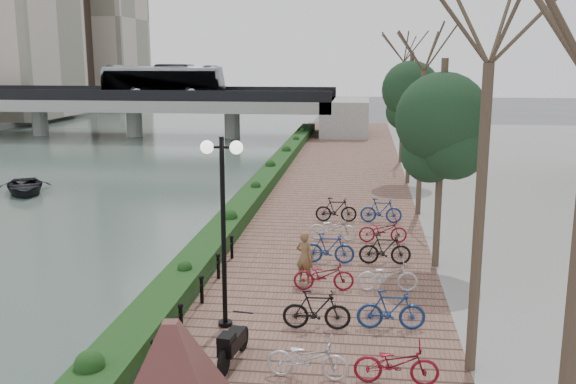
% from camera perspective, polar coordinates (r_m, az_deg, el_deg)
% --- Properties ---
extents(river_water, '(30.00, 130.00, 0.02)m').
position_cam_1_polar(river_water, '(42.04, -22.75, 1.32)').
color(river_water, '#495B51').
rests_on(river_water, ground).
extents(promenade, '(8.00, 75.00, 0.50)m').
position_cam_1_polar(promenade, '(29.29, 3.38, -1.52)').
color(promenade, brown).
rests_on(promenade, ground).
extents(hedge, '(1.10, 56.00, 0.60)m').
position_cam_1_polar(hedge, '(31.97, -2.43, 0.63)').
color(hedge, '#163D16').
rests_on(hedge, promenade).
extents(chain_fence, '(0.10, 14.10, 0.70)m').
position_cam_1_polar(chain_fence, '(14.95, -10.58, -12.65)').
color(chain_fence, black).
rests_on(chain_fence, promenade).
extents(lamppost, '(1.02, 0.32, 4.70)m').
position_cam_1_polar(lamppost, '(15.28, -5.84, 0.08)').
color(lamppost, black).
rests_on(lamppost, promenade).
extents(motorcycle, '(0.68, 1.55, 0.94)m').
position_cam_1_polar(motorcycle, '(14.30, -4.87, -13.14)').
color(motorcycle, black).
rests_on(motorcycle, promenade).
extents(pedestrian, '(0.67, 0.57, 1.55)m').
position_cam_1_polar(pedestrian, '(18.91, 1.50, -5.79)').
color(pedestrian, brown).
rests_on(pedestrian, promenade).
extents(bicycle_parking, '(2.40, 14.69, 1.00)m').
position_cam_1_polar(bicycle_parking, '(19.50, 6.07, -6.24)').
color(bicycle_parking, silver).
rests_on(bicycle_parking, promenade).
extents(street_trees, '(3.20, 37.12, 6.80)m').
position_cam_1_polar(street_trees, '(23.99, 12.38, 3.61)').
color(street_trees, '#3D3224').
rests_on(street_trees, promenade).
extents(bridge, '(36.00, 10.77, 6.50)m').
position_cam_1_polar(bridge, '(59.55, -13.05, 8.02)').
color(bridge, gray).
rests_on(bridge, ground).
extents(boat, '(4.31, 4.73, 0.80)m').
position_cam_1_polar(boat, '(36.34, -22.40, 0.49)').
color(boat, black).
rests_on(boat, river_water).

